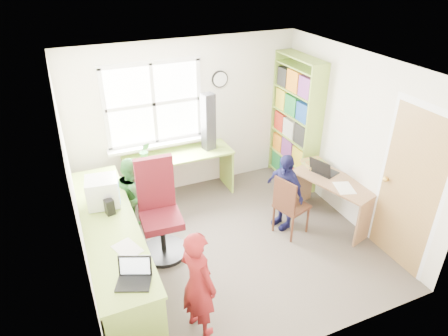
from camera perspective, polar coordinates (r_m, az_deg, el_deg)
name	(u,v)px	position (r m, az deg, el deg)	size (l,w,h in m)	color
room	(230,161)	(4.86, 0.84, 0.95)	(3.64, 3.44, 2.44)	#484039
l_desk	(136,258)	(4.68, -12.48, -12.44)	(2.38, 2.95, 0.75)	#A3C950
right_desk	(334,191)	(5.83, 15.40, -3.24)	(0.86, 1.29, 0.68)	#966D4B
bookshelf	(295,125)	(6.55, 10.11, 6.05)	(0.30, 1.02, 2.10)	#A3C950
swivel_chair	(160,214)	(5.12, -9.16, -6.57)	(0.64, 0.64, 1.29)	black
wooden_chair	(289,204)	(5.44, 9.25, -5.15)	(0.49, 0.49, 0.89)	#472617
crt_monitor	(103,192)	(5.00, -16.93, -3.28)	(0.41, 0.38, 0.37)	white
laptop_left	(134,276)	(3.97, -12.69, -14.78)	(0.39, 0.36, 0.22)	black
laptop_right	(323,170)	(5.83, 13.90, -0.24)	(0.38, 0.42, 0.24)	black
speaker_a	(110,207)	(4.86, -16.03, -5.37)	(0.12, 0.12, 0.19)	black
speaker_b	(100,184)	(5.37, -17.24, -2.22)	(0.11, 0.11, 0.18)	black
cd_tower	(208,122)	(6.07, -2.25, 6.58)	(0.21, 0.19, 0.89)	black
game_box	(314,163)	(6.04, 12.79, 0.68)	(0.32, 0.32, 0.06)	red
paper_a	(127,249)	(4.36, -13.65, -11.14)	(0.31, 0.37, 0.00)	silver
paper_b	(344,188)	(5.58, 16.82, -2.74)	(0.31, 0.37, 0.00)	silver
potted_plant	(145,151)	(5.95, -11.26, 2.37)	(0.16, 0.13, 0.28)	#296733
person_red	(198,284)	(4.07, -3.73, -16.15)	(0.45, 0.30, 1.24)	maroon
person_green	(134,196)	(5.53, -12.68, -3.90)	(0.55, 0.43, 1.12)	#2D6F2C
person_navy	(284,191)	(5.56, 8.63, -3.32)	(0.66, 0.27, 1.13)	#13143E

